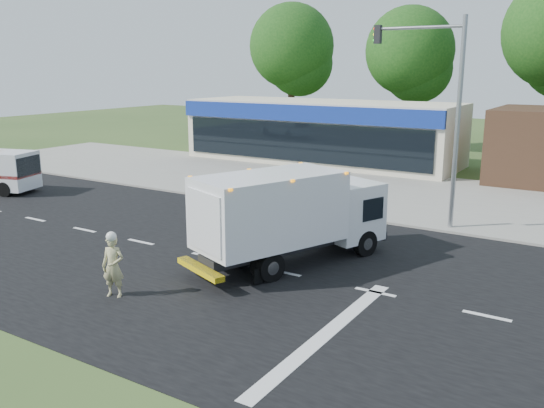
% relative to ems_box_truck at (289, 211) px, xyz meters
% --- Properties ---
extents(ground, '(120.00, 120.00, 0.00)m').
position_rel_ems_box_truck_xyz_m(ground, '(0.30, -0.81, -1.74)').
color(ground, '#385123').
rests_on(ground, ground).
extents(road_asphalt, '(60.00, 14.00, 0.02)m').
position_rel_ems_box_truck_xyz_m(road_asphalt, '(0.30, -0.81, -1.73)').
color(road_asphalt, black).
rests_on(road_asphalt, ground).
extents(sidewalk, '(60.00, 2.40, 0.12)m').
position_rel_ems_box_truck_xyz_m(sidewalk, '(0.30, 7.39, -1.68)').
color(sidewalk, gray).
rests_on(sidewalk, ground).
extents(parking_apron, '(60.00, 9.00, 0.02)m').
position_rel_ems_box_truck_xyz_m(parking_apron, '(0.30, 13.19, -1.73)').
color(parking_apron, gray).
rests_on(parking_apron, ground).
extents(lane_markings, '(55.20, 7.00, 0.01)m').
position_rel_ems_box_truck_xyz_m(lane_markings, '(1.65, -2.16, -1.72)').
color(lane_markings, silver).
rests_on(lane_markings, road_asphalt).
extents(ems_box_truck, '(4.46, 7.10, 3.02)m').
position_rel_ems_box_truck_xyz_m(ems_box_truck, '(0.00, 0.00, 0.00)').
color(ems_box_truck, black).
rests_on(ems_box_truck, ground).
extents(emergency_worker, '(0.74, 0.60, 1.86)m').
position_rel_ems_box_truck_xyz_m(emergency_worker, '(-2.69, -4.87, -0.83)').
color(emergency_worker, tan).
rests_on(emergency_worker, ground).
extents(retail_strip_mall, '(18.00, 6.20, 4.00)m').
position_rel_ems_box_truck_xyz_m(retail_strip_mall, '(-8.70, 19.12, 0.27)').
color(retail_strip_mall, beige).
rests_on(retail_strip_mall, ground).
extents(traffic_signal_pole, '(3.51, 0.25, 8.00)m').
position_rel_ems_box_truck_xyz_m(traffic_signal_pole, '(2.65, 6.79, 3.18)').
color(traffic_signal_pole, gray).
rests_on(traffic_signal_pole, ground).
extents(background_trees, '(36.77, 7.39, 12.10)m').
position_rel_ems_box_truck_xyz_m(background_trees, '(-0.55, 27.35, 5.64)').
color(background_trees, '#332114').
rests_on(background_trees, ground).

